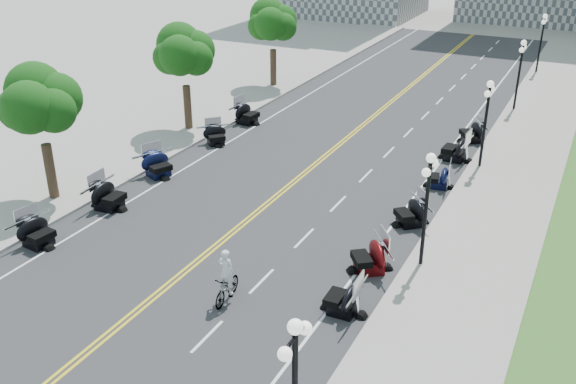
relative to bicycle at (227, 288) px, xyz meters
The scene contains 43 objects.
ground 3.25m from the bicycle, 146.52° to the left, with size 160.00×160.00×0.00m, color gray.
road 12.08m from the bicycle, 102.79° to the left, with size 16.00×90.00×0.01m, color #333335.
centerline_yellow_a 12.11m from the bicycle, 103.34° to the left, with size 0.12×90.00×0.00m, color yellow.
centerline_yellow_b 12.05m from the bicycle, 102.23° to the left, with size 0.12×90.00×0.00m, color yellow.
edge_line_north 12.36m from the bicycle, 72.41° to the left, with size 0.12×90.00×0.00m, color white.
edge_line_south 14.87m from the bicycle, 127.63° to the left, with size 0.12×90.00×0.00m, color white.
lane_dash_5 2.36m from the bicycle, 76.66° to the right, with size 0.12×2.00×0.00m, color white.
lane_dash_6 1.93m from the bicycle, 73.31° to the left, with size 0.12×2.00×0.00m, color white.
lane_dash_7 5.82m from the bicycle, 84.75° to the left, with size 0.12×2.00×0.00m, color white.
lane_dash_8 9.80m from the bicycle, 86.90° to the left, with size 0.12×2.00×0.00m, color white.
lane_dash_9 13.79m from the bicycle, 87.80° to the left, with size 0.12×2.00×0.00m, color white.
lane_dash_10 17.78m from the bicycle, 88.29° to the left, with size 0.12×2.00×0.00m, color white.
lane_dash_11 21.78m from the bicycle, 88.61° to the left, with size 0.12×2.00×0.00m, color white.
lane_dash_12 25.78m from the bicycle, 88.82° to the left, with size 0.12×2.00×0.00m, color white.
lane_dash_13 29.78m from the bicycle, 88.98° to the left, with size 0.12×2.00×0.00m, color white.
lane_dash_14 33.78m from the bicycle, 89.10° to the left, with size 0.12×2.00×0.00m, color white.
lane_dash_15 37.77m from the bicycle, 89.20° to the left, with size 0.12×2.00×0.00m, color white.
lane_dash_16 41.77m from the bicycle, 89.27° to the left, with size 0.12×2.00×0.00m, color white.
lane_dash_17 45.77m from the bicycle, 89.34° to the left, with size 0.12×2.00×0.00m, color white.
lane_dash_18 49.77m from the bicycle, 89.39° to the left, with size 0.12×2.00×0.00m, color white.
lane_dash_19 53.77m from the bicycle, 89.44° to the left, with size 0.12×2.00×0.00m, color white.
sidewalk_north 14.14m from the bicycle, 56.36° to the left, with size 5.00×90.00×0.15m, color #9E9991.
sidewalk_south 17.67m from the bicycle, 138.22° to the left, with size 5.00×90.00×0.15m, color #9E9991.
street_lamp_2 8.51m from the bicycle, 44.20° to the left, with size 0.50×1.20×4.90m, color black, non-canonical shape.
street_lamp_3 18.84m from the bicycle, 71.54° to the left, with size 0.50×1.20×4.90m, color black, non-canonical shape.
street_lamp_4 30.42m from the bicycle, 78.73° to the left, with size 0.50×1.20×4.90m, color black, non-canonical shape.
street_lamp_5 42.23m from the bicycle, 81.92° to the left, with size 0.50×1.20×4.90m, color black, non-canonical shape.
tree_2 13.86m from the bicycle, 163.45° to the left, with size 4.80×4.80×9.20m, color #235619, non-canonical shape.
tree_3 20.65m from the bicycle, 128.79° to the left, with size 4.80×4.80×9.20m, color #235619, non-canonical shape.
tree_4 30.80m from the bicycle, 114.53° to the left, with size 4.80×4.80×9.20m, color #235619, non-canonical shape.
motorcycle_n_5 4.44m from the bicycle, 16.84° to the left, with size 1.96×1.96×1.37m, color black, non-canonical shape.
motorcycle_n_6 6.08m from the bicycle, 47.49° to the left, with size 2.10×2.10×1.47m, color #590A0C, non-canonical shape.
motorcycle_n_7 10.22m from the bicycle, 64.45° to the left, with size 1.99×1.99×1.39m, color black, non-canonical shape.
motorcycle_n_8 14.78m from the bicycle, 72.24° to the left, with size 1.81×1.81×1.27m, color black, non-canonical shape.
motorcycle_n_9 18.86m from the bicycle, 76.59° to the left, with size 2.22×2.22×1.55m, color black, non-canonical shape.
motorcycle_n_10 22.37m from the bicycle, 78.23° to the left, with size 2.03×2.03×1.42m, color black, non-canonical shape.
motorcycle_s_5 9.75m from the bicycle, behind, with size 2.02×2.02×1.42m, color black, non-canonical shape.
motorcycle_s_6 10.33m from the bicycle, 155.96° to the left, with size 2.16×2.16×1.51m, color black, non-canonical shape.
motorcycle_s_7 12.98m from the bicycle, 138.61° to the left, with size 2.11×2.11×1.47m, color black, non-canonical shape.
motorcycle_s_8 17.20m from the bicycle, 123.97° to the left, with size 1.84×1.84×1.29m, color black, non-canonical shape.
motorcycle_s_9 21.11m from the bicycle, 117.92° to the left, with size 2.16×2.16×1.51m, color black, non-canonical shape.
bicycle is the anchor object (origin of this frame).
cyclist_rider 1.52m from the bicycle, ahead, with size 0.69×0.45×1.88m, color white.
Camera 1 is at (14.01, -19.14, 14.15)m, focal length 40.00 mm.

